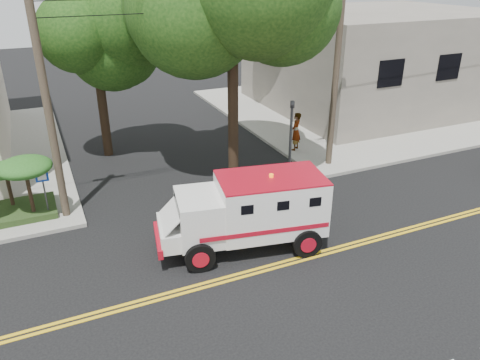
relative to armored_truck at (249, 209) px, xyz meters
name	(u,v)px	position (x,y,z in m)	size (l,w,h in m)	color
ground	(272,267)	(0.14, -1.40, -1.43)	(100.00, 100.00, 0.00)	black
sidewalk_ne	(357,108)	(13.64, 12.10, -1.36)	(17.00, 17.00, 0.15)	gray
building_right	(376,58)	(15.14, 12.60, 1.72)	(14.00, 12.00, 6.00)	slate
utility_pole_left	(47,102)	(-5.46, 4.60, 3.07)	(0.28, 0.28, 9.00)	#382D23
utility_pole_right	(336,71)	(6.44, 4.80, 3.07)	(0.28, 0.28, 9.00)	#382D23
tree_main	(246,9)	(2.08, 4.81, 5.77)	(6.08, 5.70, 9.85)	black
tree_left	(102,37)	(-2.54, 10.39, 4.30)	(4.48, 4.20, 7.70)	black
tree_right	(282,12)	(8.98, 14.38, 4.66)	(4.80, 4.50, 8.20)	black
traffic_signal	(291,132)	(3.94, 4.20, 0.79)	(0.15, 0.18, 3.60)	#3F3F42
accessibility_sign	(44,186)	(-6.06, 4.78, -0.07)	(0.45, 0.10, 2.02)	#3F3F42
palm_planter	(5,181)	(-7.30, 5.23, 0.21)	(3.52, 2.63, 2.36)	#1E3314
armored_truck	(249,209)	(0.00, 0.00, 0.00)	(5.80, 3.03, 2.52)	white
pedestrian_a	(296,131)	(5.88, 6.99, -0.32)	(0.70, 0.46, 1.93)	gray
pedestrian_b	(353,118)	(10.02, 7.84, -0.35)	(0.90, 0.70, 1.86)	gray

